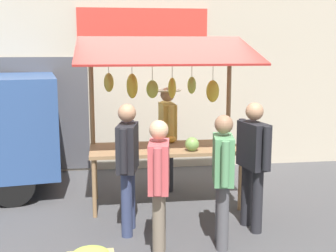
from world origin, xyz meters
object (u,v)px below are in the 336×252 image
Objects in this scene: market_stall at (165,102)px; vendor_with_sunhat at (167,129)px; shopper_in_grey_tee at (253,157)px; shopper_in_striped_shirt at (223,172)px; shopper_with_shopping_bag at (159,180)px; shopper_with_ponytail at (128,159)px.

market_stall is 0.90m from vendor_with_sunhat.
vendor_with_sunhat reaches higher than shopper_in_grey_tee.
market_stall is 1.75m from shopper_in_striped_shirt.
vendor_with_sunhat is 2.46m from shopper_with_shopping_bag.
market_stall reaches higher than shopper_with_shopping_bag.
shopper_with_shopping_bag is 0.99× the size of shopper_in_striped_shirt.
market_stall is at bearing 29.74° from shopper_in_grey_tee.
shopper_in_striped_shirt is 0.68m from shopper_in_grey_tee.
vendor_with_sunhat is 1.02× the size of shopper_in_grey_tee.
shopper_with_shopping_bag is 1.41m from shopper_in_grey_tee.
vendor_with_sunhat is at bearing -11.96° from shopper_with_ponytail.
shopper_in_grey_tee reaches higher than shopper_with_shopping_bag.
shopper_with_ponytail is at bearing 33.34° from shopper_with_shopping_bag.
vendor_with_sunhat is at bearing -100.58° from market_stall.
shopper_in_striped_shirt is (-0.47, 1.55, -0.65)m from market_stall.
shopper_in_grey_tee is at bearing -55.50° from shopper_with_shopping_bag.
shopper_in_striped_shirt is at bearing 106.78° from market_stall.
vendor_with_sunhat is 1.87m from shopper_with_ponytail.
shopper_with_shopping_bag is 0.78m from shopper_in_striped_shirt.
shopper_with_ponytail is at bearing -25.98° from vendor_with_sunhat.
shopper_with_ponytail is at bearing 73.24° from shopper_in_striped_shirt.
shopper_in_grey_tee is at bearing -82.37° from shopper_with_ponytail.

